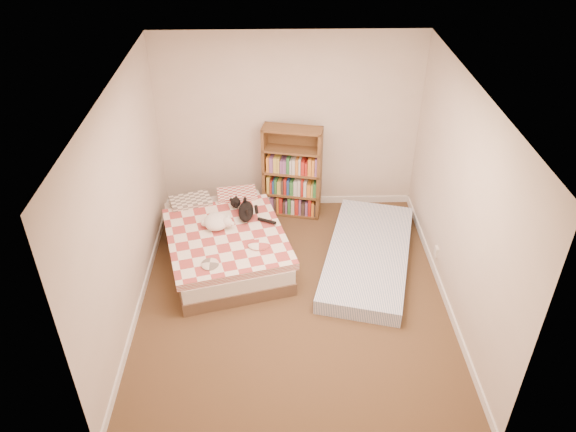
{
  "coord_description": "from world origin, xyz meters",
  "views": [
    {
      "loc": [
        -0.17,
        -4.89,
        4.43
      ],
      "look_at": [
        -0.05,
        0.3,
        0.91
      ],
      "focal_mm": 35.0,
      "sensor_mm": 36.0,
      "label": 1
    }
  ],
  "objects_px": {
    "bed": "(225,241)",
    "white_dog": "(217,222)",
    "floor_mattress": "(368,256)",
    "bookshelf": "(292,181)",
    "black_cat": "(246,210)"
  },
  "relations": [
    {
      "from": "floor_mattress",
      "to": "white_dog",
      "type": "distance_m",
      "value": 1.92
    },
    {
      "from": "bookshelf",
      "to": "black_cat",
      "type": "xyz_separation_m",
      "value": [
        -0.6,
        -0.73,
        0.02
      ]
    },
    {
      "from": "bookshelf",
      "to": "white_dog",
      "type": "xyz_separation_m",
      "value": [
        -0.94,
        -1.01,
        0.03
      ]
    },
    {
      "from": "bed",
      "to": "white_dog",
      "type": "height_order",
      "value": "white_dog"
    },
    {
      "from": "floor_mattress",
      "to": "black_cat",
      "type": "relative_size",
      "value": 2.94
    },
    {
      "from": "bed",
      "to": "white_dog",
      "type": "relative_size",
      "value": 4.82
    },
    {
      "from": "black_cat",
      "to": "bed",
      "type": "bearing_deg",
      "value": -171.81
    },
    {
      "from": "bookshelf",
      "to": "black_cat",
      "type": "height_order",
      "value": "bookshelf"
    },
    {
      "from": "bed",
      "to": "bookshelf",
      "type": "xyz_separation_m",
      "value": [
        0.86,
        1.0,
        0.27
      ]
    },
    {
      "from": "bed",
      "to": "white_dog",
      "type": "distance_m",
      "value": 0.32
    },
    {
      "from": "bed",
      "to": "floor_mattress",
      "type": "distance_m",
      "value": 1.8
    },
    {
      "from": "bed",
      "to": "white_dog",
      "type": "bearing_deg",
      "value": 172.76
    },
    {
      "from": "floor_mattress",
      "to": "bookshelf",
      "type": "bearing_deg",
      "value": 143.08
    },
    {
      "from": "white_dog",
      "to": "black_cat",
      "type": "bearing_deg",
      "value": 9.53
    },
    {
      "from": "bookshelf",
      "to": "bed",
      "type": "bearing_deg",
      "value": -119.11
    }
  ]
}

